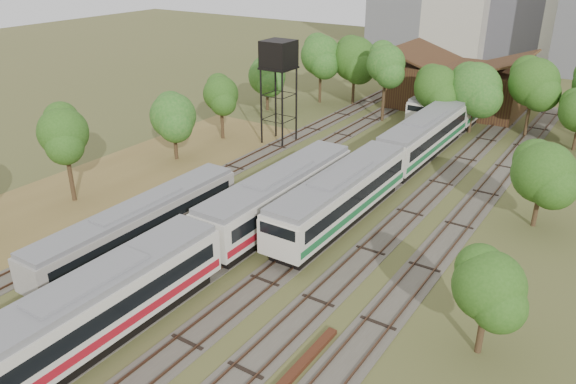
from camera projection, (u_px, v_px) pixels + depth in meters
The scene contains 13 objects.
ground at pixel (117, 363), 29.24m from camera, with size 240.00×240.00×0.00m, color #475123.
dry_grass_patch at pixel (41, 218), 44.37m from camera, with size 14.00×60.00×0.04m, color brown.
tracks at pixel (337, 194), 48.59m from camera, with size 24.60×80.00×0.19m.
railcar_red_set at pixel (203, 244), 36.37m from camera, with size 3.28×34.58×4.06m.
railcar_green_set at pixel (424, 136), 56.22m from camera, with size 3.31×52.08×4.10m.
railcar_rear at pixel (440, 100), 70.69m from camera, with size 2.73×16.08×3.36m.
old_grey_coach at pixel (140, 224), 39.63m from camera, with size 2.70×18.00×3.33m.
water_tower at pixel (279, 57), 57.55m from camera, with size 3.14×3.14×10.86m.
rail_pile_far at pixel (294, 373), 28.35m from camera, with size 0.51×8.12×0.26m, color #4F2616.
maintenance_shed at pixel (459, 86), 72.68m from camera, with size 16.45×11.55×7.58m.
tree_band_left at pixel (113, 123), 50.59m from camera, with size 7.82×54.27×8.06m.
tree_band_far at pixel (457, 77), 64.66m from camera, with size 42.72×10.65×9.18m.
tree_band_right at pixel (554, 159), 44.53m from camera, with size 4.98×41.46×6.73m.
Camera 1 is at (20.14, -14.29, 20.11)m, focal length 35.00 mm.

